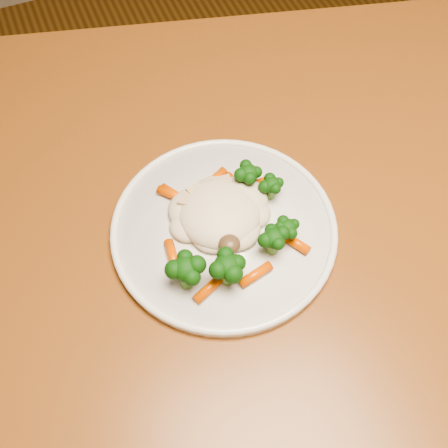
% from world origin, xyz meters
% --- Properties ---
extents(dining_table, '(1.36, 1.07, 0.75)m').
position_xyz_m(dining_table, '(0.33, -0.14, 0.65)').
color(dining_table, brown).
rests_on(dining_table, ground).
extents(plate, '(0.28, 0.28, 0.01)m').
position_xyz_m(plate, '(0.29, -0.14, 0.76)').
color(plate, white).
rests_on(plate, dining_table).
extents(meal, '(0.19, 0.18, 0.05)m').
position_xyz_m(meal, '(0.29, -0.15, 0.78)').
color(meal, beige).
rests_on(meal, plate).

